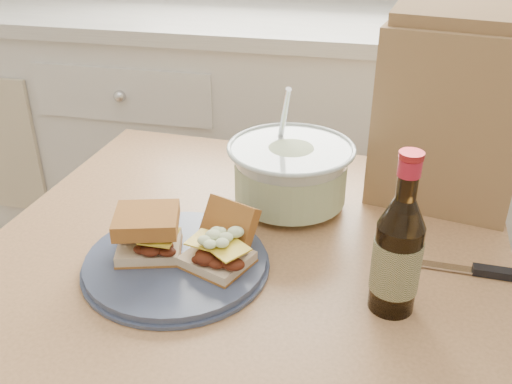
% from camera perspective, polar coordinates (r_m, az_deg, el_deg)
% --- Properties ---
extents(cabinet_run, '(2.50, 0.64, 0.94)m').
position_cam_1_polar(cabinet_run, '(1.96, 4.73, 3.70)').
color(cabinet_run, white).
rests_on(cabinet_run, ground).
extents(dining_table, '(0.93, 0.93, 0.74)m').
position_cam_1_polar(dining_table, '(1.05, -1.30, -10.76)').
color(dining_table, tan).
rests_on(dining_table, ground).
extents(plate, '(0.30, 0.30, 0.02)m').
position_cam_1_polar(plate, '(0.94, -8.00, -7.00)').
color(plate, '#3D4763').
rests_on(plate, dining_table).
extents(sandwich_left, '(0.12, 0.12, 0.07)m').
position_cam_1_polar(sandwich_left, '(0.94, -10.76, -4.01)').
color(sandwich_left, beige).
rests_on(sandwich_left, plate).
extents(sandwich_right, '(0.12, 0.16, 0.08)m').
position_cam_1_polar(sandwich_right, '(0.92, -3.52, -5.13)').
color(sandwich_right, beige).
rests_on(sandwich_right, plate).
extents(coleslaw_bowl, '(0.24, 0.24, 0.24)m').
position_cam_1_polar(coleslaw_bowl, '(1.09, 3.44, 1.58)').
color(coleslaw_bowl, silver).
rests_on(coleslaw_bowl, dining_table).
extents(beer_bottle, '(0.07, 0.07, 0.25)m').
position_cam_1_polar(beer_bottle, '(0.83, 13.97, -5.97)').
color(beer_bottle, black).
rests_on(beer_bottle, dining_table).
extents(knife, '(0.21, 0.03, 0.01)m').
position_cam_1_polar(knife, '(0.99, 21.71, -7.35)').
color(knife, silver).
rests_on(knife, dining_table).
extents(paper_bag, '(0.29, 0.22, 0.34)m').
position_cam_1_polar(paper_bag, '(1.13, 18.82, 7.10)').
color(paper_bag, '#947047').
rests_on(paper_bag, dining_table).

